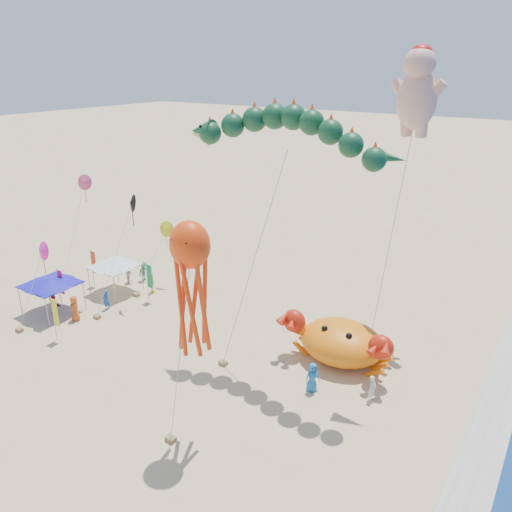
{
  "coord_description": "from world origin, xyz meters",
  "views": [
    {
      "loc": [
        13.37,
        -21.24,
        17.36
      ],
      "look_at": [
        -2.0,
        2.0,
        6.5
      ],
      "focal_mm": 35.0,
      "sensor_mm": 36.0,
      "label": 1
    }
  ],
  "objects": [
    {
      "name": "ground",
      "position": [
        0.0,
        0.0,
        0.0
      ],
      "size": [
        320.0,
        320.0,
        0.0
      ],
      "primitive_type": "plane",
      "color": "#D1B784",
      "rests_on": "ground"
    },
    {
      "name": "foam_strip",
      "position": [
        12.0,
        0.0,
        0.01
      ],
      "size": [
        320.0,
        320.0,
        0.0
      ],
      "primitive_type": "plane",
      "color": "silver",
      "rests_on": "ground"
    },
    {
      "name": "crab_inflatable",
      "position": [
        3.04,
        3.85,
        1.37
      ],
      "size": [
        7.08,
        4.35,
        3.1
      ],
      "color": "orange",
      "rests_on": "ground"
    },
    {
      "name": "dragon_kite",
      "position": [
        0.04,
        1.66,
        13.63
      ],
      "size": [
        11.84,
        3.98,
        14.92
      ],
      "color": "#103C20",
      "rests_on": "ground"
    },
    {
      "name": "cherub_kite",
      "position": [
        4.21,
        9.96,
        15.85
      ],
      "size": [
        2.39,
        5.98,
        18.34
      ],
      "color": "#F4B095",
      "rests_on": "ground"
    },
    {
      "name": "octopus_kite",
      "position": [
        -0.12,
        -6.02,
        8.46
      ],
      "size": [
        1.94,
        2.28,
        11.11
      ],
      "color": "#FC3E0D",
      "rests_on": "ground"
    },
    {
      "name": "canopy_blue",
      "position": [
        -17.4,
        -1.9,
        2.44
      ],
      "size": [
        3.77,
        3.77,
        2.71
      ],
      "color": "gray",
      "rests_on": "ground"
    },
    {
      "name": "canopy_white",
      "position": [
        -16.22,
        3.09,
        2.44
      ],
      "size": [
        3.49,
        3.49,
        2.71
      ],
      "color": "gray",
      "rests_on": "ground"
    },
    {
      "name": "feather_flags",
      "position": [
        -15.56,
        0.22,
        2.01
      ],
      "size": [
        6.41,
        7.7,
        3.2
      ],
      "color": "gray",
      "rests_on": "ground"
    },
    {
      "name": "beachgoers",
      "position": [
        -12.22,
        1.68,
        0.86
      ],
      "size": [
        24.21,
        8.98,
        1.9
      ],
      "color": "#B84C1D",
      "rests_on": "ground"
    },
    {
      "name": "small_kites",
      "position": [
        -16.0,
        2.54,
        5.87
      ],
      "size": [
        8.65,
        12.93,
        8.81
      ],
      "color": "#F11AAD",
      "rests_on": "ground"
    }
  ]
}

